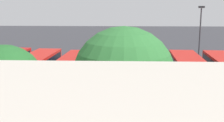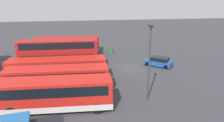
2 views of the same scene
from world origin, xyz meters
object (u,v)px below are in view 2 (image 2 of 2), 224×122
Objects in this scene: bus_single_deck_fifth at (61,54)px; car_hatchback_silver at (159,62)px; bus_single_deck_third at (58,69)px; lamp_post_tall at (149,58)px; bus_single_deck_sixth at (67,49)px; bus_double_decker_fourth at (59,55)px; bus_single_deck_second at (58,79)px; bus_single_deck_near_end at (56,93)px; waste_bin_yellow at (111,50)px; bus_single_deck_seventh at (67,44)px.

bus_single_deck_fifth reaches higher than car_hatchback_silver.
lamp_post_tall reaches higher than bus_single_deck_third.
bus_single_deck_third reaches higher than car_hatchback_silver.
bus_single_deck_fifth is at bearing 168.86° from bus_single_deck_sixth.
bus_double_decker_fourth is 14.80m from car_hatchback_silver.
lamp_post_tall is at bearing -138.50° from bus_double_decker_fourth.
car_hatchback_silver is at bearing -63.27° from bus_single_deck_second.
car_hatchback_silver is at bearing -52.91° from bus_single_deck_near_end.
waste_bin_yellow is (5.97, -8.87, -1.14)m from bus_single_deck_fifth.
bus_single_deck_second is 18.86m from waste_bin_yellow.
bus_single_deck_fifth reaches higher than waste_bin_yellow.
bus_single_deck_third and bus_single_deck_sixth have the same top height.
bus_single_deck_seventh is 8.48m from waste_bin_yellow.
lamp_post_tall reaches higher than waste_bin_yellow.
bus_single_deck_seventh is 2.83× the size of car_hatchback_silver.
bus_single_deck_third and bus_single_deck_seventh have the same top height.
bus_single_deck_second is 0.93× the size of bus_single_deck_third.
bus_single_deck_sixth is 15.67m from car_hatchback_silver.
lamp_post_tall reaches higher than car_hatchback_silver.
bus_single_deck_second reaches higher than car_hatchback_silver.
bus_single_deck_fifth is 2.43× the size of car_hatchback_silver.
waste_bin_yellow is at bearing -100.98° from bus_single_deck_seventh.
lamp_post_tall reaches higher than bus_single_deck_seventh.
bus_single_deck_near_end reaches higher than waste_bin_yellow.
bus_single_deck_third is (7.08, 0.35, 0.00)m from bus_single_deck_near_end.
lamp_post_tall is at bearing -158.19° from bus_single_deck_seventh.
bus_single_deck_sixth is at bearing -4.12° from bus_single_deck_third.
bus_single_deck_seventh is at bearing -0.84° from bus_single_deck_near_end.
bus_single_deck_third is 15.15m from car_hatchback_silver.
bus_double_decker_fourth reaches higher than bus_single_deck_third.
bus_single_deck_third is at bearing 104.32° from car_hatchback_silver.
bus_double_decker_fourth is 3.50m from bus_single_deck_fifth.
bus_single_deck_sixth is (10.99, -0.79, -0.00)m from bus_single_deck_third.
car_hatchback_silver is at bearing -75.68° from bus_single_deck_third.
bus_single_deck_seventh reaches higher than car_hatchback_silver.
bus_single_deck_second is 14.53m from bus_single_deck_sixth.
bus_single_deck_third is at bearing 145.90° from waste_bin_yellow.
bus_double_decker_fourth is (10.88, 0.39, 0.83)m from bus_single_deck_near_end.
bus_single_deck_second is 0.91× the size of bus_single_deck_seventh.
bus_single_deck_second reaches higher than waste_bin_yellow.
bus_single_deck_third is at bearing -179.38° from bus_double_decker_fourth.
bus_single_deck_fifth is (10.73, 0.18, -0.00)m from bus_single_deck_second.
bus_double_decker_fourth is 0.89× the size of bus_single_deck_seventh.
bus_single_deck_third is at bearing 3.60° from bus_single_deck_second.
bus_single_deck_sixth reaches higher than waste_bin_yellow.
bus_single_deck_fifth is at bearing 123.94° from waste_bin_yellow.
bus_single_deck_sixth is at bearing -1.41° from bus_single_deck_near_end.
bus_double_decker_fourth is 7.29m from bus_single_deck_sixth.
bus_double_decker_fourth is at bearing 89.76° from car_hatchback_silver.
bus_single_deck_second is 1.04× the size of bus_single_deck_sixth.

